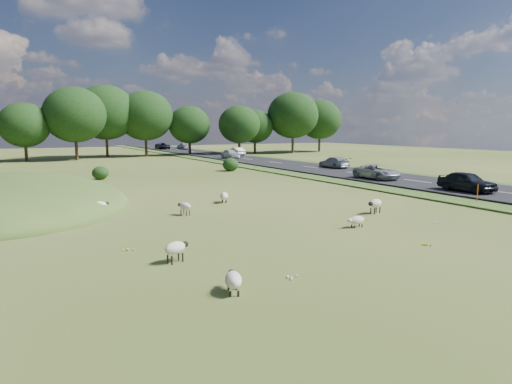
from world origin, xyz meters
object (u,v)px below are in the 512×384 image
sheep_6 (185,206)px  car_2 (163,146)px  sheep_4 (100,206)px  car_5 (184,146)px  sheep_2 (233,280)px  car_7 (377,172)px  car_6 (467,181)px  car_0 (230,154)px  sheep_3 (224,196)px  sheep_5 (176,248)px  marker_post (477,194)px  car_1 (236,152)px  car_3 (334,162)px  sheep_1 (356,220)px  sheep_0 (375,203)px

sheep_6 → car_2: car_2 is taller
sheep_4 → car_5: size_ratio=0.25×
sheep_6 → sheep_2: bearing=147.2°
car_7 → sheep_6: bearing=-161.3°
sheep_2 → car_6: bearing=-47.7°
car_0 → sheep_3: bearing=-115.7°
sheep_5 → marker_post: bearing=-14.5°
sheep_5 → car_1: bearing=38.4°
car_1 → car_3: size_ratio=0.94×
sheep_4 → car_7: (24.82, 5.20, 0.30)m
sheep_4 → sheep_6: (4.23, -1.78, -0.09)m
car_3 → sheep_1: bearing=54.1°
marker_post → sheep_2: 22.07m
car_7 → sheep_4: bearing=-168.2°
sheep_3 → car_3: bearing=152.9°
sheep_4 → car_3: bearing=-2.6°
car_5 → sheep_5: bearing=70.4°
sheep_1 → sheep_3: (-2.60, 9.84, 0.07)m
car_0 → car_6: size_ratio=0.96×
sheep_4 → car_2: 74.63m
sheep_4 → car_1: 50.84m
car_1 → car_6: (-3.80, -46.05, 0.05)m
car_0 → car_7: 30.99m
sheep_1 → car_3: bearing=-125.6°
car_1 → car_6: 46.20m
sheep_0 → car_5: (14.77, 74.14, 0.36)m
car_2 → car_7: 65.17m
sheep_1 → sheep_4: size_ratio=0.83×
sheep_3 → marker_post: bearing=88.0°
car_0 → car_3: bearing=-79.2°
marker_post → car_5: bearing=85.1°
sheep_5 → car_6: bearing=-9.2°
car_0 → car_1: 6.95m
sheep_0 → marker_post: bearing=163.0°
car_1 → car_6: bearing=85.3°
sheep_3 → car_1: size_ratio=0.30×
sheep_3 → car_7: car_7 is taller
sheep_5 → car_3: 38.29m
sheep_3 → car_5: size_ratio=0.26×
sheep_5 → car_5: 82.65m
sheep_2 → sheep_4: (-1.41, 13.94, 0.19)m
marker_post → sheep_3: bearing=151.3°
sheep_0 → car_7: (10.97, 11.65, 0.31)m
sheep_2 → sheep_4: 14.01m
sheep_5 → car_7: car_7 is taller
sheep_4 → car_5: bearing=34.9°
sheep_0 → car_0: 44.03m
marker_post → car_5: 74.71m
sheep_2 → car_0: (23.41, 50.13, 0.53)m
sheep_6 → car_7: 21.75m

